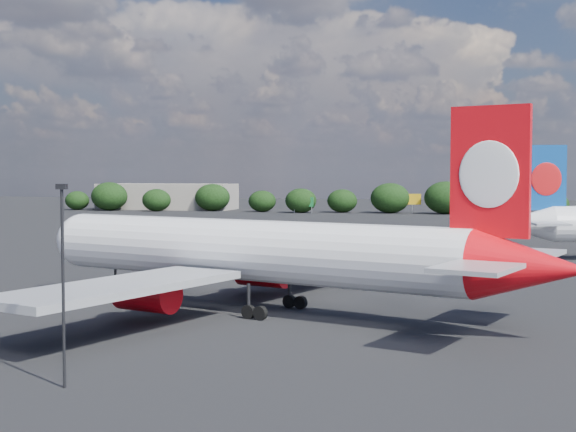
# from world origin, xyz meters

# --- Properties ---
(ground) EXTENTS (500.00, 500.00, 0.00)m
(ground) POSITION_xyz_m (0.00, 60.00, 0.00)
(ground) COLOR black
(ground) RESTS_ON ground
(qantas_airliner) EXTENTS (46.65, 44.81, 15.61)m
(qantas_airliner) POSITION_xyz_m (13.12, 16.87, 4.75)
(qantas_airliner) COLOR white
(qantas_airliner) RESTS_ON ground
(apron_lamp_post) EXTENTS (0.55, 0.30, 10.53)m
(apron_lamp_post) POSITION_xyz_m (8.64, -7.20, 5.91)
(apron_lamp_post) COLOR black
(apron_lamp_post) RESTS_ON ground
(terminal_building) EXTENTS (42.00, 16.00, 8.00)m
(terminal_building) POSITION_xyz_m (-65.00, 192.00, 4.00)
(terminal_building) COLOR gray
(terminal_building) RESTS_ON ground
(highway_sign) EXTENTS (6.00, 0.30, 4.50)m
(highway_sign) POSITION_xyz_m (-18.00, 176.00, 3.13)
(highway_sign) COLOR #14652D
(highway_sign) RESTS_ON ground
(billboard_yellow) EXTENTS (5.00, 0.30, 5.50)m
(billboard_yellow) POSITION_xyz_m (12.00, 182.00, 3.87)
(billboard_yellow) COLOR gold
(billboard_yellow) RESTS_ON ground
(horizon_treeline) EXTENTS (200.38, 13.91, 9.05)m
(horizon_treeline) POSITION_xyz_m (-2.46, 180.67, 3.75)
(horizon_treeline) COLOR black
(horizon_treeline) RESTS_ON ground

